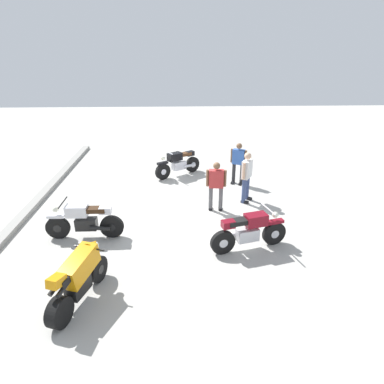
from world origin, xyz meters
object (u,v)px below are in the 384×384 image
object	(u,v)px
motorcycle_orange_sportbike	(79,276)
motorcycle_black_cruiser	(178,163)
person_in_red_shirt	(216,184)
person_in_white_shirt	(247,174)
motorcycle_maroon_cruiser	(249,231)
motorcycle_silver_cruiser	(84,221)
person_in_blue_shirt	(238,161)

from	to	relation	value
motorcycle_orange_sportbike	motorcycle_black_cruiser	bearing A→B (deg)	2.42
motorcycle_black_cruiser	person_in_red_shirt	distance (m)	3.42
person_in_white_shirt	person_in_red_shirt	bearing A→B (deg)	-117.67
person_in_red_shirt	motorcycle_maroon_cruiser	bearing A→B (deg)	-159.14
motorcycle_silver_cruiser	person_in_blue_shirt	distance (m)	6.08
motorcycle_silver_cruiser	person_in_red_shirt	bearing A→B (deg)	-157.63
motorcycle_silver_cruiser	motorcycle_black_cruiser	size ratio (longest dim) A/B	1.17
motorcycle_black_cruiser	person_in_blue_shirt	distance (m)	2.47
motorcycle_maroon_cruiser	person_in_blue_shirt	distance (m)	4.50
motorcycle_silver_cruiser	motorcycle_orange_sportbike	xyz separation A→B (m)	(-2.48, -0.53, 0.07)
person_in_blue_shirt	motorcycle_maroon_cruiser	bearing A→B (deg)	19.52
person_in_blue_shirt	motorcycle_orange_sportbike	bearing A→B (deg)	-8.88
motorcycle_black_cruiser	person_in_white_shirt	size ratio (longest dim) A/B	1.05
motorcycle_silver_cruiser	person_in_white_shirt	world-z (taller)	person_in_white_shirt
person_in_red_shirt	person_in_white_shirt	xyz separation A→B (m)	(0.66, -1.08, 0.07)
motorcycle_maroon_cruiser	person_in_blue_shirt	bearing A→B (deg)	68.66
motorcycle_black_cruiser	person_in_red_shirt	world-z (taller)	person_in_red_shirt
motorcycle_orange_sportbike	person_in_red_shirt	world-z (taller)	person_in_red_shirt
motorcycle_silver_cruiser	person_in_red_shirt	world-z (taller)	person_in_red_shirt
motorcycle_silver_cruiser	person_in_white_shirt	bearing A→B (deg)	-155.46
person_in_blue_shirt	person_in_white_shirt	xyz separation A→B (m)	(-1.57, -0.01, 0.09)
motorcycle_maroon_cruiser	motorcycle_orange_sportbike	distance (m)	4.18
motorcycle_orange_sportbike	person_in_white_shirt	distance (m)	6.31
person_in_red_shirt	person_in_white_shirt	distance (m)	1.26
motorcycle_black_cruiser	person_in_white_shirt	world-z (taller)	person_in_white_shirt
motorcycle_black_cruiser	person_in_red_shirt	bearing A→B (deg)	75.79
motorcycle_black_cruiser	motorcycle_orange_sportbike	world-z (taller)	motorcycle_orange_sportbike
motorcycle_silver_cruiser	person_in_red_shirt	distance (m)	4.02
motorcycle_maroon_cruiser	person_in_red_shirt	distance (m)	2.35
motorcycle_silver_cruiser	person_in_red_shirt	size ratio (longest dim) A/B	1.30
motorcycle_silver_cruiser	motorcycle_orange_sportbike	bearing A→B (deg)	102.13
motorcycle_silver_cruiser	person_in_white_shirt	distance (m)	5.27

